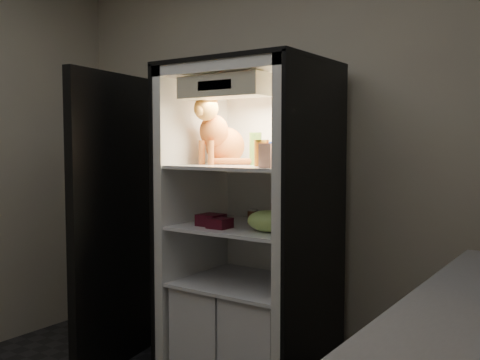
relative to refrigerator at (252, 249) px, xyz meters
The scene contains 16 objects.
room_shell 1.61m from the refrigerator, 90.00° to the right, with size 3.60×3.60×3.60m.
refrigerator is the anchor object (origin of this frame).
fridge_door 0.89m from the refrigerator, 161.30° to the right, with size 0.21×0.87×1.85m.
tabby_cat 0.70m from the refrigerator, behind, with size 0.36×0.41×0.44m.
parmesan_shaker 0.59m from the refrigerator, ahead, with size 0.07×0.07×0.19m.
mayo_tub 0.58m from the refrigerator, 54.23° to the left, with size 0.10×0.10×0.13m.
salsa_jar 0.60m from the refrigerator, 41.51° to the right, with size 0.08×0.08×0.14m.
pepper_jar 0.68m from the refrigerator, ahead, with size 0.13×0.13×0.22m.
cream_carton 0.68m from the refrigerator, 44.43° to the right, with size 0.07×0.07×0.13m, color silver.
soda_can_a 0.26m from the refrigerator, 15.58° to the left, with size 0.07×0.07×0.14m.
soda_can_b 0.36m from the refrigerator, ahead, with size 0.06×0.06×0.12m.
soda_can_c 0.36m from the refrigerator, 29.65° to the right, with size 0.06×0.06×0.12m.
condiment_jar 0.19m from the refrigerator, 111.65° to the left, with size 0.06×0.06×0.09m.
grape_bag 0.35m from the refrigerator, 39.95° to the right, with size 0.23×0.17×0.12m, color #9ACA5E.
berry_box_left 0.31m from the refrigerator, 130.78° to the right, with size 0.13×0.13×0.07m, color #470B18.
berry_box_right 0.30m from the refrigerator, 105.61° to the right, with size 0.11×0.11×0.06m, color #470B18.
Camera 1 is at (1.72, -1.22, 1.42)m, focal length 40.00 mm.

